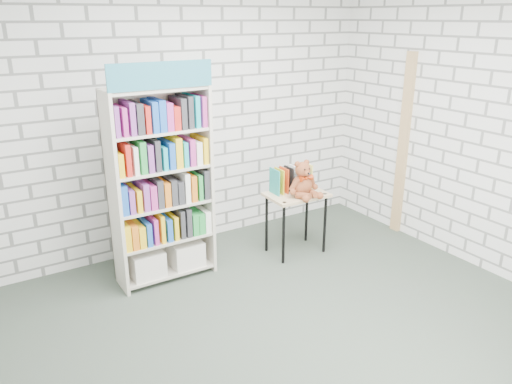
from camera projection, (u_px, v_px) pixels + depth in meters
ground at (293, 324)px, 4.21m from camera, size 4.50×4.50×0.00m
room_shell at (299, 115)px, 3.62m from camera, size 4.52×4.02×2.81m
bookshelf at (161, 185)px, 4.69m from camera, size 0.94×0.36×2.10m
display_table at (296, 202)px, 5.33m from camera, size 0.64×0.46×0.68m
table_books at (291, 179)px, 5.34m from camera, size 0.45×0.21×0.26m
teddy_bear at (303, 182)px, 5.17m from camera, size 0.36×0.32×0.38m
door_trim at (403, 146)px, 5.73m from camera, size 0.05×0.12×2.10m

